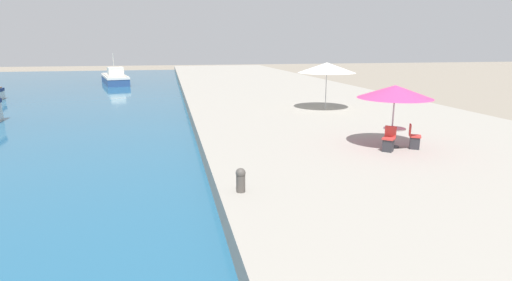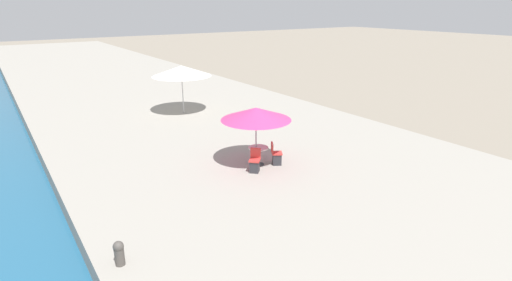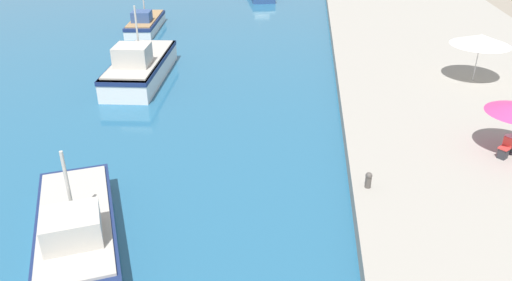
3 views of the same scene
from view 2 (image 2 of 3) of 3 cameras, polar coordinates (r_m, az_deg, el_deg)
The scene contains 7 objects.
quay_promenade at distance 32.20m, azimuth -16.70°, elevation 6.50°, with size 16.00×90.00×0.73m.
cafe_umbrella_pink at distance 15.43m, azimuth -0.00°, elevation 3.84°, with size 2.76×2.76×2.34m.
cafe_umbrella_white at distance 23.69m, azimuth -10.61°, elevation 9.75°, with size 3.42×3.42×2.77m.
cafe_table at distance 15.84m, azimuth 0.33°, elevation -1.69°, with size 0.80×0.80×0.74m.
cafe_chair_left at distance 15.25m, azimuth -0.17°, elevation -3.36°, with size 0.59×0.59×0.91m.
cafe_chair_right at distance 15.97m, azimuth 2.92°, elevation -2.33°, with size 0.57×0.56×0.91m.
mooring_bollard at distance 10.67m, azimuth -18.98°, elevation -14.88°, with size 0.26×0.26×0.65m.
Camera 2 is at (-1.33, 6.87, 6.83)m, focal length 28.00 mm.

